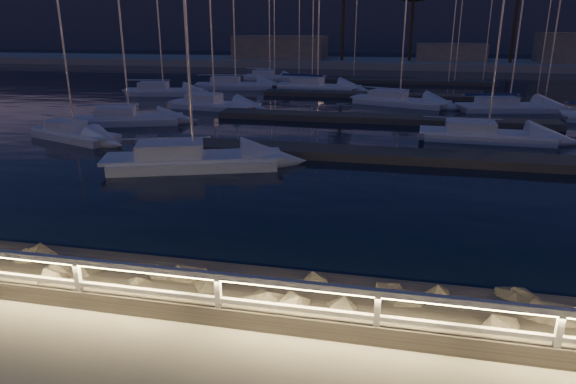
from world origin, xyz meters
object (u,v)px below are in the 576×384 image
Objects in this scene: sailboat_f at (212,104)px; sailboat_m at (269,76)px; sailboat_i at (162,90)px; sailboat_k at (397,100)px; sailboat_b at (189,158)px; sailboat_j at (234,84)px; sailboat_c at (484,133)px; guard_rail at (318,298)px; sailboat_e at (127,118)px; sailboat_n at (315,86)px; sailboat_a at (73,132)px; sailboat_g at (506,106)px.

sailboat_f reaches higher than sailboat_m.
sailboat_f is at bearing -76.94° from sailboat_m.
sailboat_k is at bearing -15.16° from sailboat_i.
sailboat_b is 38.74m from sailboat_m.
sailboat_j is 1.02× the size of sailboat_k.
sailboat_c is 20.03m from sailboat_f.
sailboat_k is at bearing 88.40° from guard_rail.
sailboat_e is 0.81× the size of sailboat_n.
sailboat_n is (9.54, 25.05, 0.06)m from sailboat_a.
sailboat_e is at bearing -178.37° from sailboat_c.
sailboat_m is at bearing 126.27° from sailboat_c.
guard_rail is at bearing -82.51° from sailboat_j.
sailboat_k is (0.94, 33.83, -0.96)m from guard_rail.
sailboat_j reaches higher than sailboat_f.
sailboat_j is (0.73, 19.80, 0.02)m from sailboat_e.
sailboat_g is 0.97× the size of sailboat_k.
sailboat_j is at bearing 110.14° from guard_rail.
sailboat_a is at bearing -166.10° from sailboat_c.
sailboat_f is 0.91× the size of sailboat_k.
sailboat_c is at bearing -56.30° from sailboat_j.
sailboat_k is (17.48, 17.06, 0.02)m from sailboat_a.
sailboat_g reaches higher than guard_rail.
guard_rail is at bearing -118.67° from sailboat_g.
sailboat_j is (4.94, 5.95, 0.01)m from sailboat_i.
sailboat_b is 1.11× the size of sailboat_i.
sailboat_k reaches higher than sailboat_g.
sailboat_a is 0.73× the size of sailboat_n.
sailboat_c is at bearing -118.83° from sailboat_g.
sailboat_i is at bearing 119.57° from guard_rail.
sailboat_f is at bearing 87.12° from sailboat_b.
sailboat_j reaches higher than sailboat_a.
sailboat_b is at bearing -70.98° from sailboat_m.
sailboat_m is at bearing 137.01° from sailboat_n.
sailboat_i is 0.92× the size of sailboat_k.
sailboat_i is (-4.20, 13.84, 0.02)m from sailboat_e.
sailboat_i is (-25.95, 14.10, 0.04)m from sailboat_c.
sailboat_f is (3.76, 12.02, 0.02)m from sailboat_a.
sailboat_b is 1.02× the size of sailboat_k.
sailboat_f is at bearing -139.55° from sailboat_k.
guard_rail is at bearing -71.49° from sailboat_n.
sailboat_n is at bearing 99.49° from guard_rail.
sailboat_j reaches higher than sailboat_m.
sailboat_n is at bearing 89.65° from sailboat_a.
sailboat_m is at bearing 70.11° from sailboat_j.
sailboat_c is at bearing 13.09° from sailboat_b.
sailboat_c is 0.92× the size of sailboat_j.
sailboat_n is at bearing 15.11° from sailboat_i.
sailboat_g is 1.06× the size of sailboat_i.
sailboat_c is at bearing -48.34° from sailboat_k.
sailboat_n is at bearing 68.58° from sailboat_b.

